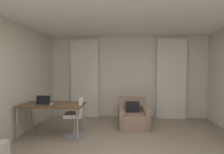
{
  "coord_description": "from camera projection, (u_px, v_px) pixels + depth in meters",
  "views": [
    {
      "loc": [
        -0.02,
        -2.61,
        1.55
      ],
      "look_at": [
        -0.35,
        1.37,
        1.37
      ],
      "focal_mm": 27.76,
      "sensor_mm": 36.0,
      "label": 1
    }
  ],
  "objects": [
    {
      "name": "curtain_right_panel",
      "position": [
        171.0,
        79.0,
        5.38
      ],
      "size": [
        0.9,
        0.06,
        2.5
      ],
      "color": "silver",
      "rests_on": "ground"
    },
    {
      "name": "curtain_left_panel",
      "position": [
        85.0,
        78.0,
        5.61
      ],
      "size": [
        0.9,
        0.06,
        2.5
      ],
      "color": "silver",
      "rests_on": "ground"
    },
    {
      "name": "desk",
      "position": [
        52.0,
        106.0,
        3.99
      ],
      "size": [
        1.43,
        0.68,
        0.75
      ],
      "color": "brown",
      "rests_on": "ground"
    },
    {
      "name": "desk_chair",
      "position": [
        76.0,
        119.0,
        4.0
      ],
      "size": [
        0.48,
        0.48,
        0.88
      ],
      "color": "gray",
      "rests_on": "ground"
    },
    {
      "name": "laptop",
      "position": [
        45.0,
        103.0,
        3.88
      ],
      "size": [
        0.33,
        0.25,
        0.22
      ],
      "color": "#ADADB2",
      "rests_on": "desk"
    },
    {
      "name": "wall_window",
      "position": [
        127.0,
        77.0,
        5.62
      ],
      "size": [
        5.12,
        0.06,
        2.6
      ],
      "color": "beige",
      "rests_on": "ground"
    },
    {
      "name": "armchair",
      "position": [
        133.0,
        117.0,
        4.64
      ],
      "size": [
        0.83,
        0.86,
        0.77
      ],
      "color": "#997A66",
      "rests_on": "ground"
    }
  ]
}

